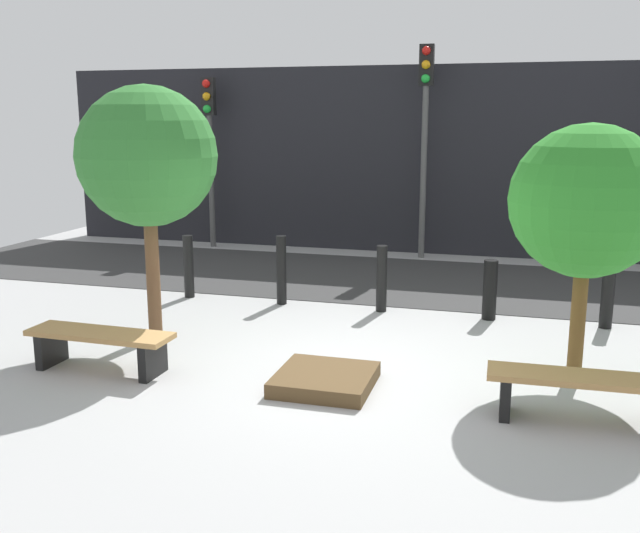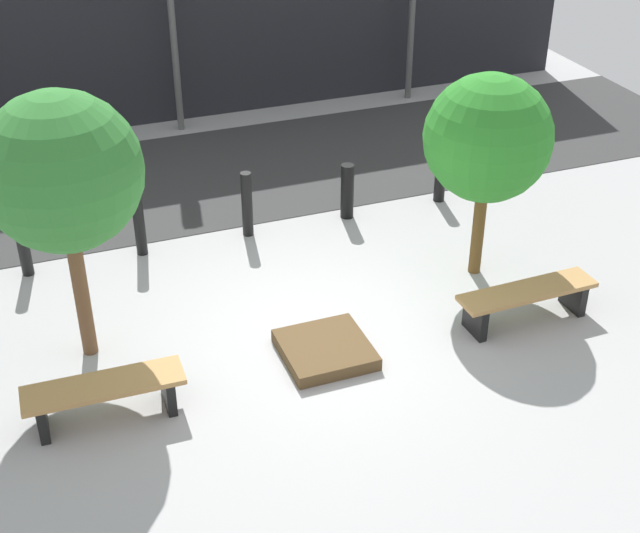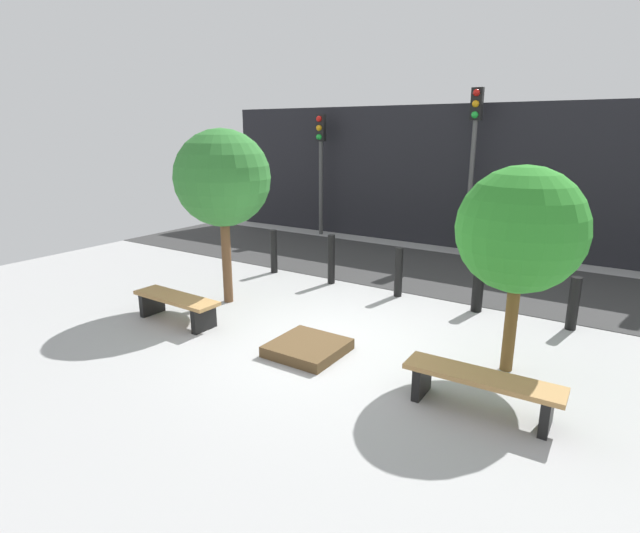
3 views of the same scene
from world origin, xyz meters
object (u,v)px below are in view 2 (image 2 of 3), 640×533
at_px(bollard_far_left, 22,242).
at_px(bollard_center, 247,204).
at_px(tree_behind_right_bench, 488,139).
at_px(bench_left, 105,393).
at_px(bollard_left, 139,220).
at_px(bench_right, 527,298).
at_px(planter_bed, 325,350).
at_px(bollard_right, 347,191).
at_px(bollard_far_right, 440,174).
at_px(tree_behind_left_bench, 61,173).

relative_size(bollard_far_left, bollard_center, 1.01).
bearing_deg(tree_behind_right_bench, bench_left, -166.27).
bearing_deg(tree_behind_right_bench, bollard_left, 153.30).
height_order(bench_left, bench_right, bench_right).
height_order(planter_bed, bollard_right, bollard_right).
bearing_deg(planter_bed, tree_behind_right_bench, 22.33).
distance_m(planter_bed, bollard_far_left, 4.42).
relative_size(bench_left, bollard_center, 1.72).
bearing_deg(planter_bed, bench_right, -4.45).
height_order(bollard_left, bollard_far_right, bollard_left).
xyz_separation_m(planter_bed, bollard_far_right, (3.10, 3.13, 0.37)).
bearing_deg(tree_behind_left_bench, bollard_right, 26.70).
relative_size(planter_bed, bollard_far_right, 1.14).
bearing_deg(bench_left, bollard_far_left, 100.48).
relative_size(bollard_center, bollard_far_right, 1.10).
relative_size(bench_right, bollard_right, 2.10).
height_order(bollard_left, bollard_right, bollard_left).
bearing_deg(tree_behind_left_bench, bench_right, -13.73).
bearing_deg(bollard_far_left, bollard_left, 0.00).
bearing_deg(bench_right, bollard_far_right, 79.52).
bearing_deg(tree_behind_right_bench, planter_bed, -157.67).
bearing_deg(bollard_far_right, bench_left, -149.59).
distance_m(tree_behind_left_bench, bollard_right, 4.99).
bearing_deg(bollard_far_left, bollard_center, 0.00).
bearing_deg(bollard_far_right, tree_behind_left_bench, -159.93).
xyz_separation_m(bollard_far_left, bollard_left, (1.55, 0.00, 0.03)).
bearing_deg(bench_right, bench_left, 178.56).
distance_m(tree_behind_right_bench, bollard_far_right, 2.61).
xyz_separation_m(bollard_far_left, bollard_right, (4.65, 0.00, -0.07)).
bearing_deg(bench_left, bollard_far_right, 31.85).
bearing_deg(bench_right, tree_behind_right_bench, 88.56).
distance_m(tree_behind_left_bench, bollard_far_right, 6.32).
distance_m(tree_behind_left_bench, bollard_center, 3.77).
distance_m(bollard_center, bollard_right, 1.55).
height_order(planter_bed, tree_behind_right_bench, tree_behind_right_bench).
height_order(bench_left, tree_behind_right_bench, tree_behind_right_bench).
distance_m(planter_bed, bollard_right, 3.51).
relative_size(bench_left, bollard_left, 1.60).
height_order(bench_right, tree_behind_right_bench, tree_behind_right_bench).
bearing_deg(bench_right, bollard_center, 126.24).
bearing_deg(bench_right, bollard_far_left, 148.15).
distance_m(bench_right, planter_bed, 2.59).
xyz_separation_m(bench_left, bollard_center, (2.57, 3.33, 0.16)).
bearing_deg(bollard_right, bollard_left, 180.00).
bearing_deg(bollard_far_right, tree_behind_right_bench, -104.33).
bearing_deg(bollard_center, bench_right, -52.32).
relative_size(bench_right, bollard_far_right, 2.01).
bearing_deg(bollard_right, bollard_far_left, 180.00).
bearing_deg(bollard_center, bollard_far_left, 180.00).
bearing_deg(bollard_center, tree_behind_left_bench, -141.13).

